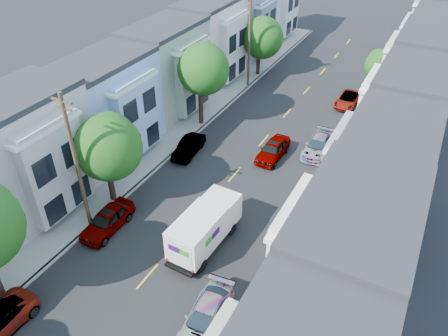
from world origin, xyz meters
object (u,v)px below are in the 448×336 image
at_px(parked_right_c, 318,146).
at_px(parked_left_d, 189,147).
at_px(lead_sedan, 273,150).
at_px(parked_right_b, 206,318).
at_px(tree_d, 202,69).
at_px(tree_e, 262,38).
at_px(parked_right_d, 348,100).
at_px(parked_left_c, 107,220).
at_px(utility_pole_near, 77,164).
at_px(tree_far_r, 379,66).
at_px(tree_c, 107,148).
at_px(utility_pole_far, 249,41).
at_px(fedex_truck, 205,227).

bearing_deg(parked_right_c, parked_left_d, -151.96).
bearing_deg(lead_sedan, parked_right_b, -78.39).
bearing_deg(tree_d, tree_e, 90.00).
bearing_deg(parked_left_d, parked_right_d, 52.18).
bearing_deg(tree_d, parked_right_b, -59.96).
relative_size(parked_left_c, parked_right_c, 1.04).
xyz_separation_m(parked_right_b, parked_right_c, (0.00, 19.69, -0.02)).
distance_m(utility_pole_near, parked_left_c, 4.61).
distance_m(tree_far_r, lead_sedan, 16.28).
height_order(tree_c, parked_left_d, tree_c).
xyz_separation_m(utility_pole_far, parked_right_b, (11.20, -29.34, -4.45)).
relative_size(fedex_truck, parked_right_c, 1.29).
distance_m(utility_pole_far, fedex_truck, 25.54).
distance_m(tree_e, tree_far_r, 13.22).
height_order(tree_c, parked_left_c, tree_c).
xyz_separation_m(fedex_truck, parked_left_c, (-6.70, -1.78, -0.82)).
xyz_separation_m(utility_pole_far, parked_right_c, (11.20, -9.65, -4.47)).
bearing_deg(lead_sedan, parked_left_d, -155.46).
xyz_separation_m(tree_e, utility_pole_near, (0.00, -29.41, 0.63)).
bearing_deg(parked_right_b, parked_left_d, 118.86).
bearing_deg(tree_c, parked_left_d, 80.12).
relative_size(tree_far_r, parked_right_d, 1.23).
bearing_deg(tree_c, tree_e, 90.00).
xyz_separation_m(tree_e, parked_left_c, (1.40, -29.14, -3.76)).
relative_size(tree_e, tree_far_r, 1.27).
xyz_separation_m(tree_e, parked_right_b, (11.20, -32.75, -3.82)).
bearing_deg(lead_sedan, utility_pole_far, 124.60).
height_order(lead_sedan, parked_right_d, lead_sedan).
height_order(utility_pole_far, lead_sedan, utility_pole_far).
bearing_deg(utility_pole_far, utility_pole_near, -90.00).
height_order(tree_d, parked_left_d, tree_d).
height_order(parked_left_c, parked_left_d, parked_left_c).
xyz_separation_m(utility_pole_near, parked_right_b, (11.20, -3.34, -4.45)).
xyz_separation_m(utility_pole_far, fedex_truck, (8.10, -23.96, -3.57)).
relative_size(lead_sedan, parked_left_d, 1.15).
relative_size(utility_pole_far, fedex_truck, 1.69).
bearing_deg(tree_far_r, parked_left_d, -123.21).
relative_size(parked_left_d, parked_right_d, 0.93).
distance_m(tree_d, parked_right_b, 22.92).
bearing_deg(tree_d, parked_left_c, -84.92).
bearing_deg(parked_right_b, parked_left_c, 154.17).
bearing_deg(tree_c, tree_far_r, 63.15).
relative_size(tree_far_r, parked_left_d, 1.32).
bearing_deg(utility_pole_near, tree_d, 90.01).
bearing_deg(parked_left_c, tree_d, 93.46).
height_order(lead_sedan, parked_right_b, lead_sedan).
bearing_deg(tree_far_r, tree_c, -116.85).
xyz_separation_m(tree_e, parked_right_c, (11.20, -13.06, -3.84)).
distance_m(fedex_truck, parked_left_c, 6.98).
bearing_deg(parked_right_c, utility_pole_far, 138.37).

